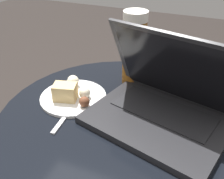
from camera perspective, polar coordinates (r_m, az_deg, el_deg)
table at (r=0.85m, az=1.98°, el=-14.34°), size 0.70×0.70×0.54m
laptop at (r=0.71m, az=10.95°, el=-2.98°), size 0.41×0.34×0.25m
beer_glass at (r=0.85m, az=4.84°, el=8.84°), size 0.08×0.08×0.24m
snack_plate at (r=0.81m, az=-8.59°, el=-1.09°), size 0.20×0.20×0.06m
fork at (r=0.77m, az=-8.80°, el=-4.08°), size 0.04×0.20×0.00m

